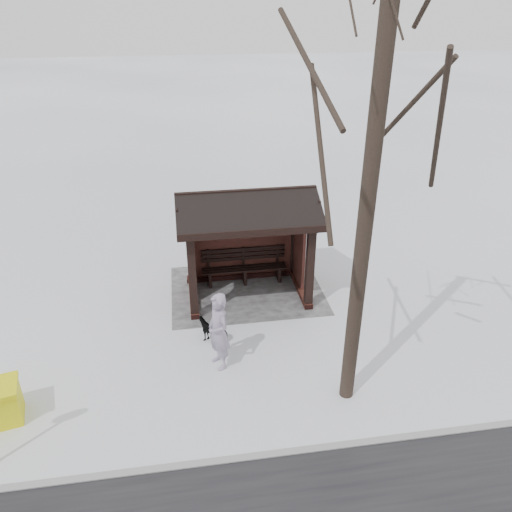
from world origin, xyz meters
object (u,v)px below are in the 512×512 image
Objects in this scene: bus_shelter at (246,221)px; pedestrian at (219,332)px; tree_near at (380,89)px; dog at (213,329)px.

bus_shelter is 1.94× the size of pedestrian.
bus_shelter is 6.10m from tree_near.
bus_shelter is at bearing 169.02° from dog.
bus_shelter is 5.00× the size of dog.
tree_near is at bearing 108.99° from bus_shelter.
pedestrian is at bearing -27.64° from tree_near.
bus_shelter is 2.99m from dog.
bus_shelter is at bearing -71.01° from tree_near.
pedestrian reaches higher than dog.
bus_shelter is at bearing 138.90° from pedestrian.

